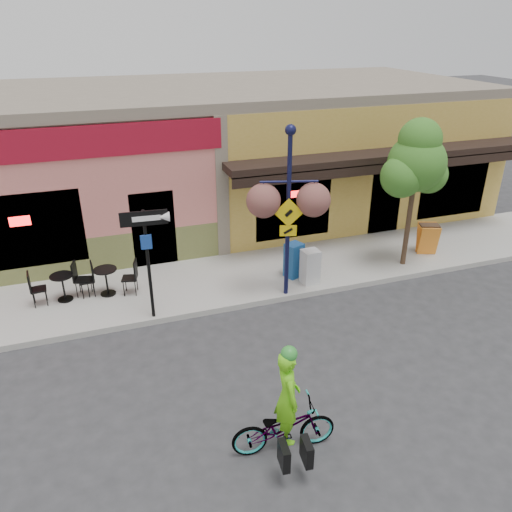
{
  "coord_description": "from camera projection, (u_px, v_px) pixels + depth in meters",
  "views": [
    {
      "loc": [
        -4.48,
        -9.62,
        6.5
      ],
      "look_at": [
        -1.0,
        0.5,
        1.4
      ],
      "focal_mm": 35.0,
      "sensor_mm": 36.0,
      "label": 1
    }
  ],
  "objects": [
    {
      "name": "curb",
      "position": [
        292.0,
        296.0,
        12.77
      ],
      "size": [
        24.0,
        0.12,
        0.15
      ],
      "primitive_type": "cube",
      "color": "#A8A59E",
      "rests_on": "ground"
    },
    {
      "name": "newspaper_box_blue",
      "position": [
        294.0,
        260.0,
        13.42
      ],
      "size": [
        0.54,
        0.51,
        0.96
      ],
      "primitive_type": null,
      "rotation": [
        0.0,
        0.0,
        0.38
      ],
      "color": "navy",
      "rests_on": "sidewalk"
    },
    {
      "name": "one_way_sign",
      "position": [
        149.0,
        266.0,
        11.22
      ],
      "size": [
        1.03,
        0.3,
        2.66
      ],
      "primitive_type": null,
      "rotation": [
        0.0,
        0.0,
        -0.08
      ],
      "color": "black",
      "rests_on": "sidewalk"
    },
    {
      "name": "cafe_set_left",
      "position": [
        63.0,
        284.0,
        12.28
      ],
      "size": [
        1.55,
        0.85,
        0.9
      ],
      "primitive_type": null,
      "rotation": [
        0.0,
        0.0,
        0.07
      ],
      "color": "black",
      "rests_on": "sidewalk"
    },
    {
      "name": "newspaper_box_grey",
      "position": [
        310.0,
        267.0,
        13.09
      ],
      "size": [
        0.46,
        0.43,
        0.93
      ],
      "primitive_type": null,
      "rotation": [
        0.0,
        0.0,
        0.08
      ],
      "color": "silver",
      "rests_on": "sidewalk"
    },
    {
      "name": "lamp_post",
      "position": [
        288.0,
        215.0,
        11.86
      ],
      "size": [
        1.46,
        0.9,
        4.27
      ],
      "primitive_type": null,
      "rotation": [
        0.0,
        0.0,
        -0.28
      ],
      "color": "#12143A",
      "rests_on": "sidewalk"
    },
    {
      "name": "building",
      "position": [
        219.0,
        151.0,
        17.76
      ],
      "size": [
        18.2,
        8.2,
        4.5
      ],
      "primitive_type": null,
      "color": "#C96C63",
      "rests_on": "ground"
    },
    {
      "name": "cafe_set_right",
      "position": [
        106.0,
        278.0,
        12.53
      ],
      "size": [
        1.69,
        1.14,
        0.93
      ],
      "primitive_type": null,
      "rotation": [
        0.0,
        0.0,
        -0.26
      ],
      "color": "black",
      "rests_on": "sidewalk"
    },
    {
      "name": "sidewalk",
      "position": [
        272.0,
        272.0,
        14.0
      ],
      "size": [
        24.0,
        3.0,
        0.15
      ],
      "primitive_type": "cube",
      "color": "#9E9B93",
      "rests_on": "ground"
    },
    {
      "name": "sandwich_board",
      "position": [
        429.0,
        241.0,
        14.61
      ],
      "size": [
        0.66,
        0.58,
        0.92
      ],
      "primitive_type": null,
      "rotation": [
        0.0,
        0.0,
        -0.37
      ],
      "color": "orange",
      "rests_on": "sidewalk"
    },
    {
      "name": "ground",
      "position": [
        301.0,
        310.0,
        12.33
      ],
      "size": [
        90.0,
        90.0,
        0.0
      ],
      "primitive_type": "plane",
      "color": "#2D2D30",
      "rests_on": "ground"
    },
    {
      "name": "cyclist_rider",
      "position": [
        287.0,
        408.0,
        8.01
      ],
      "size": [
        0.47,
        0.66,
        1.68
      ],
      "primitive_type": "imported",
      "rotation": [
        0.0,
        0.0,
        1.46
      ],
      "color": "#68D716",
      "rests_on": "ground"
    },
    {
      "name": "bicycle",
      "position": [
        284.0,
        427.0,
        8.16
      ],
      "size": [
        1.8,
        0.8,
        0.91
      ],
      "primitive_type": "imported",
      "rotation": [
        0.0,
        0.0,
        1.46
      ],
      "color": "maroon",
      "rests_on": "ground"
    },
    {
      "name": "street_tree",
      "position": [
        412.0,
        194.0,
        13.42
      ],
      "size": [
        2.1,
        2.1,
        4.16
      ],
      "primitive_type": null,
      "rotation": [
        0.0,
        0.0,
        0.37
      ],
      "color": "#3D7A26",
      "rests_on": "sidewalk"
    }
  ]
}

